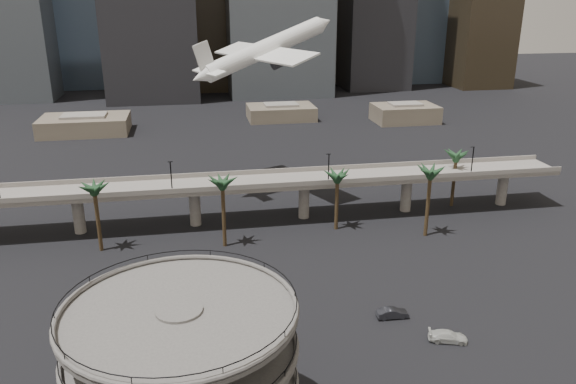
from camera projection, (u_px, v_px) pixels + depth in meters
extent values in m
cylinder|color=#54504E|center=(185.00, 383.00, 54.27)|extent=(4.40, 4.40, 16.50)
torus|color=#54504E|center=(184.00, 381.00, 54.19)|extent=(22.20, 22.20, 0.50)
torus|color=black|center=(184.00, 374.00, 53.92)|extent=(21.80, 21.80, 0.10)
cylinder|color=#54504E|center=(182.00, 350.00, 53.01)|extent=(22.00, 22.00, 0.45)
torus|color=#54504E|center=(182.00, 346.00, 52.85)|extent=(22.20, 22.20, 0.50)
torus|color=black|center=(181.00, 339.00, 52.58)|extent=(21.80, 21.80, 0.10)
cylinder|color=#54504E|center=(179.00, 314.00, 51.67)|extent=(22.00, 22.00, 0.45)
torus|color=#54504E|center=(179.00, 309.00, 51.51)|extent=(22.20, 22.20, 0.50)
torus|color=black|center=(178.00, 301.00, 51.24)|extent=(21.80, 21.80, 0.10)
cube|color=gray|center=(250.00, 184.00, 111.15)|extent=(130.00, 9.00, 0.90)
cube|color=gray|center=(252.00, 187.00, 106.68)|extent=(130.00, 0.30, 1.00)
cube|color=gray|center=(247.00, 173.00, 115.03)|extent=(130.00, 0.30, 1.00)
cylinder|color=gray|center=(79.00, 214.00, 107.10)|extent=(2.20, 2.20, 8.00)
cylinder|color=gray|center=(195.00, 207.00, 110.74)|extent=(2.20, 2.20, 8.00)
cylinder|color=gray|center=(304.00, 200.00, 114.38)|extent=(2.20, 2.20, 8.00)
cylinder|color=gray|center=(406.00, 194.00, 118.01)|extent=(2.20, 2.20, 8.00)
cylinder|color=gray|center=(502.00, 188.00, 121.65)|extent=(2.20, 2.20, 8.00)
cylinder|color=black|center=(171.00, 177.00, 103.79)|extent=(0.24, 0.24, 6.00)
cylinder|color=black|center=(329.00, 169.00, 108.75)|extent=(0.24, 0.24, 6.00)
cylinder|color=black|center=(472.00, 161.00, 113.71)|extent=(0.24, 0.24, 6.00)
cylinder|color=#42321C|center=(224.00, 215.00, 100.60)|extent=(0.70, 0.70, 12.15)
ellipsoid|color=#1B3D21|center=(222.00, 181.00, 98.43)|extent=(4.40, 4.40, 2.00)
cylinder|color=#42321C|center=(337.00, 203.00, 108.18)|extent=(0.70, 0.70, 10.80)
ellipsoid|color=#1B3D21|center=(338.00, 174.00, 106.23)|extent=(4.40, 4.40, 2.00)
cylinder|color=#42321C|center=(428.00, 204.00, 104.95)|extent=(0.70, 0.70, 12.60)
ellipsoid|color=#1B3D21|center=(431.00, 170.00, 102.71)|extent=(4.40, 4.40, 2.00)
cylinder|color=#42321C|center=(454.00, 181.00, 120.15)|extent=(0.70, 0.70, 11.25)
ellipsoid|color=#1B3D21|center=(457.00, 154.00, 118.13)|extent=(4.40, 4.40, 2.00)
cylinder|color=#42321C|center=(98.00, 220.00, 98.90)|extent=(0.70, 0.70, 11.70)
ellipsoid|color=#1B3D21|center=(94.00, 187.00, 96.80)|extent=(4.40, 4.40, 2.00)
cube|color=brown|center=(85.00, 125.00, 184.32)|extent=(28.00, 18.00, 5.50)
cube|color=gray|center=(84.00, 115.00, 183.27)|extent=(14.00, 9.00, 0.80)
cube|color=brown|center=(281.00, 112.00, 204.76)|extent=(24.00, 16.00, 5.00)
cube|color=gray|center=(281.00, 105.00, 203.79)|extent=(12.00, 8.00, 0.80)
cube|color=brown|center=(405.00, 113.00, 200.57)|extent=(22.00, 15.00, 6.00)
cube|color=gray|center=(406.00, 104.00, 199.43)|extent=(11.00, 7.50, 0.80)
cube|color=#3A495A|center=(92.00, 31.00, 272.28)|extent=(30.00, 30.00, 52.07)
cube|color=gray|center=(316.00, 36.00, 286.92)|extent=(24.00, 24.00, 45.56)
cube|color=#3A495A|center=(414.00, 5.00, 285.46)|extent=(34.00, 30.00, 75.93)
cube|color=#2D2519|center=(482.00, 20.00, 268.58)|extent=(26.00, 26.00, 62.92)
cube|color=gray|center=(240.00, 39.00, 300.08)|extent=(22.00, 22.00, 41.22)
cylinder|color=white|center=(266.00, 48.00, 121.08)|extent=(28.67, 15.82, 12.49)
cone|color=white|center=(324.00, 23.00, 127.92)|extent=(5.88, 5.45, 4.78)
cone|color=white|center=(201.00, 77.00, 114.25)|extent=(5.59, 5.01, 4.37)
cube|color=white|center=(263.00, 53.00, 120.95)|extent=(19.43, 31.99, 2.40)
cube|color=white|center=(209.00, 71.00, 114.93)|extent=(6.73, 10.78, 1.01)
cube|color=white|center=(204.00, 57.00, 113.50)|extent=(4.71, 2.41, 6.63)
cylinder|color=#242529|center=(252.00, 56.00, 126.45)|extent=(5.37, 3.98, 3.37)
cylinder|color=#242529|center=(282.00, 61.00, 117.32)|extent=(5.37, 3.98, 3.37)
imported|color=maroon|center=(264.00, 337.00, 73.94)|extent=(4.92, 2.99, 1.57)
imported|color=#222328|center=(392.00, 313.00, 79.64)|extent=(4.62, 1.77, 1.50)
imported|color=silver|center=(448.00, 336.00, 74.26)|extent=(5.48, 3.48, 1.48)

